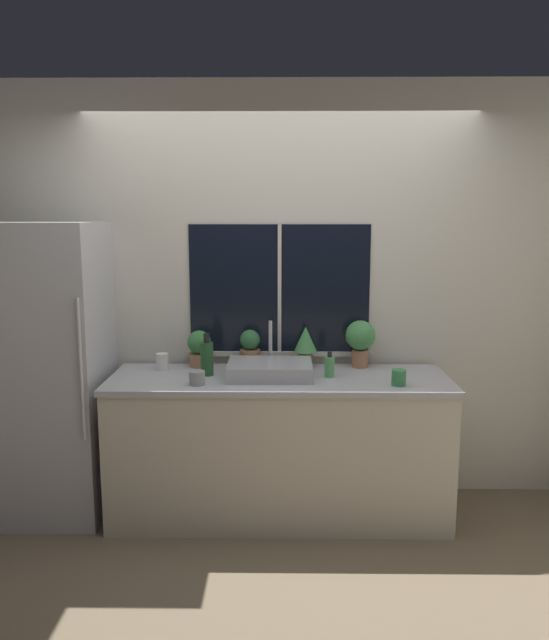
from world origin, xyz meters
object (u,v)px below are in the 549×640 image
potted_plant_far_left (199,347)px  potted_plant_center_right (306,343)px  refrigerator (44,371)px  bottle_tall (207,358)px  potted_plant_center_left (250,348)px  mug_grey (197,378)px  potted_plant_far_right (360,339)px  sink (270,369)px  mug_white (162,362)px  mug_green (399,378)px  soap_bottle (329,366)px

potted_plant_far_left → potted_plant_center_right: 0.69m
refrigerator → bottle_tall: size_ratio=6.96×
potted_plant_center_left → mug_grey: bearing=-122.8°
potted_plant_far_left → potted_plant_far_right: (1.04, -0.00, 0.06)m
bottle_tall → potted_plant_far_left: bearing=108.8°
potted_plant_far_right → sink: bearing=-156.3°
potted_plant_far_right → mug_grey: size_ratio=3.31×
potted_plant_far_left → bottle_tall: (0.08, -0.22, -0.02)m
potted_plant_far_left → potted_plant_center_left: (0.33, -0.00, -0.01)m
refrigerator → potted_plant_far_right: 1.99m
refrigerator → potted_plant_center_left: (1.26, 0.22, 0.10)m
potted_plant_far_left → mug_white: potted_plant_far_left is taller
mug_grey → potted_plant_far_right: bearing=23.9°
potted_plant_center_right → mug_grey: (-0.64, -0.44, -0.12)m
potted_plant_far_left → mug_grey: bearing=-84.3°
potted_plant_center_right → mug_white: size_ratio=2.53×
potted_plant_far_left → bottle_tall: bottle_tall is taller
potted_plant_center_left → mug_green: bearing=-26.7°
refrigerator → potted_plant_far_left: size_ratio=7.67×
mug_green → sink: bearing=165.8°
soap_bottle → potted_plant_center_right: bearing=117.9°
potted_plant_far_left → mug_green: 1.29m
refrigerator → potted_plant_center_left: refrigerator is taller
potted_plant_center_left → mug_green: potted_plant_center_left is taller
potted_plant_far_right → soap_bottle: size_ratio=1.92×
potted_plant_center_right → potted_plant_far_left: bearing=180.0°
potted_plant_center_left → mug_green: (0.88, -0.44, -0.07)m
potted_plant_center_left → potted_plant_far_right: bearing=0.0°
mug_grey → mug_white: (-0.27, 0.35, 0.01)m
mug_green → bottle_tall: bearing=168.9°
potted_plant_far_right → mug_white: (-1.26, -0.09, -0.13)m
potted_plant_far_right → mug_grey: bearing=-156.1°
potted_plant_far_left → refrigerator: bearing=-167.0°
sink → soap_bottle: 0.36m
mug_green → mug_white: mug_white is taller
sink → mug_grey: (-0.42, -0.19, -0.01)m
refrigerator → potted_plant_center_right: (1.62, 0.22, 0.14)m
mug_white → mug_green: bearing=-13.9°
soap_bottle → mug_green: (0.39, -0.19, -0.02)m
soap_bottle → mug_green: bearing=-25.7°
bottle_tall → refrigerator: bearing=179.7°
potted_plant_far_left → potted_plant_far_right: potted_plant_far_right is taller
mug_green → potted_plant_center_right: bearing=139.7°
refrigerator → mug_grey: size_ratio=19.74×
sink → soap_bottle: size_ratio=3.21×
mug_white → refrigerator: bearing=-169.8°
potted_plant_far_left → potted_plant_center_left: 0.33m
sink → potted_plant_center_right: (0.23, 0.25, 0.11)m
soap_bottle → potted_plant_center_left: bearing=152.5°
mug_grey → mug_green: 1.16m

